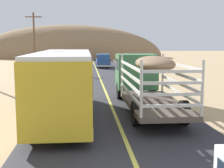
# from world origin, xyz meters

# --- Properties ---
(livestock_truck) EXTENTS (2.53, 9.70, 3.02)m
(livestock_truck) POSITION_xyz_m (1.81, 11.57, 1.79)
(livestock_truck) COLOR #3F7F4C
(livestock_truck) RESTS_ON road_surface
(bus) EXTENTS (2.54, 10.00, 3.21)m
(bus) POSITION_xyz_m (-2.50, 8.80, 1.75)
(bus) COLOR gold
(bus) RESTS_ON road_surface
(car_far) EXTENTS (1.90, 4.62, 1.93)m
(car_far) POSITION_xyz_m (1.08, 39.25, 1.09)
(car_far) COLOR #264C8C
(car_far) RESTS_ON road_surface
(power_pole_far) EXTENTS (2.20, 0.24, 7.66)m
(power_pole_far) POSITION_xyz_m (-8.42, 37.89, 4.12)
(power_pole_far) COLOR brown
(power_pole_far) RESTS_ON ground
(distant_hill) EXTENTS (45.52, 22.15, 15.51)m
(distant_hill) POSITION_xyz_m (-5.44, 70.74, 0.00)
(distant_hill) COLOR #8D6E4C
(distant_hill) RESTS_ON ground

